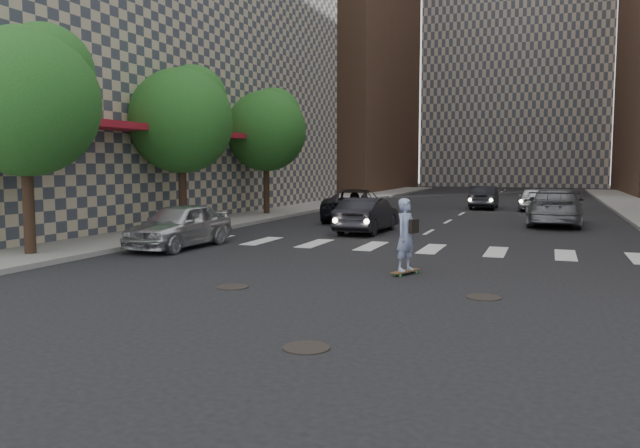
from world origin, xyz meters
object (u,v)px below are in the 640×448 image
Objects in this scene: skateboarder at (406,235)px; traffic_car_e at (484,197)px; traffic_car_c at (356,205)px; tree_b at (184,116)px; tree_c at (268,127)px; traffic_car_d at (533,199)px; silver_sedan at (180,225)px; tree_a at (29,95)px; traffic_car_a at (367,215)px; traffic_car_b at (556,207)px.

skateboarder is 0.44× the size of traffic_car_e.
traffic_car_e is at bearing -121.64° from traffic_car_c.
tree_b is 13.31m from skateboarder.
tree_c is 16.28m from traffic_car_d.
skateboarder is (10.69, -7.04, -3.66)m from tree_b.
tree_b reaches higher than silver_sedan.
traffic_car_c is (5.21, 14.86, -3.88)m from tree_a.
tree_c reaches higher than traffic_car_a.
traffic_car_e is at bearing -65.38° from traffic_car_b.
skateboarder is at bearing -14.42° from silver_sedan.
traffic_car_b is 1.03× the size of traffic_car_c.
traffic_car_c reaches higher than traffic_car_a.
tree_b is at bearing 30.80° from traffic_car_b.
silver_sedan is 7.90m from traffic_car_a.
traffic_car_a is at bearing 78.46° from traffic_car_e.
skateboarder is (10.69, -15.04, -3.66)m from tree_c.
traffic_car_e is (10.19, 9.56, -3.95)m from tree_c.
tree_a reaches higher than traffic_car_e.
traffic_car_b is (11.52, 12.39, 0.09)m from silver_sedan.
traffic_car_b is at bearing 99.96° from skateboarder.
silver_sedan is 23.89m from traffic_car_d.
skateboarder is at bearing -33.36° from tree_b.
traffic_car_b reaches higher than silver_sedan.
silver_sedan is at bearing 57.79° from traffic_car_a.
tree_b reaches higher than traffic_car_c.
traffic_car_a is 0.74× the size of traffic_car_b.
tree_a reaches higher than silver_sedan.
tree_a is at bearing -151.41° from skateboarder.
traffic_car_e reaches higher than traffic_car_d.
tree_a is 16.22m from traffic_car_c.
tree_a is at bearing 56.12° from traffic_car_a.
tree_b reaches higher than traffic_car_d.
tree_a is at bearing 64.03° from traffic_car_c.
traffic_car_d is at bearing -134.85° from traffic_car_c.
tree_a is at bearing -90.00° from tree_b.
tree_b is 1.00× the size of tree_c.
silver_sedan reaches higher than traffic_car_e.
traffic_car_c is (5.21, -1.14, -3.88)m from tree_c.
tree_b is at bearing 122.36° from silver_sedan.
traffic_car_a is at bearing 57.81° from silver_sedan.
silver_sedan is (2.71, -4.66, -3.91)m from tree_b.
skateboarder reaches higher than traffic_car_a.
tree_a is 1.61× the size of traffic_car_d.
traffic_car_e reaches higher than traffic_car_a.
traffic_car_c is (-1.96, 5.00, 0.07)m from traffic_car_a.
traffic_car_e is at bearing 43.18° from tree_c.
traffic_car_e is at bearing 68.26° from tree_a.
traffic_car_b reaches higher than traffic_car_c.
traffic_car_b is 1.34× the size of traffic_car_e.
traffic_car_d is at bearing 62.27° from tree_a.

